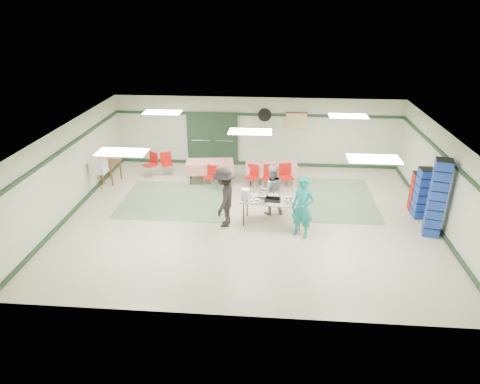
# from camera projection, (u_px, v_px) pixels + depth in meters

# --- Properties ---
(floor) EXTENTS (11.00, 11.00, 0.00)m
(floor) POSITION_uv_depth(u_px,v_px,m) (249.00, 217.00, 13.06)
(floor) COLOR beige
(floor) RESTS_ON ground
(ceiling) EXTENTS (11.00, 11.00, 0.00)m
(ceiling) POSITION_uv_depth(u_px,v_px,m) (250.00, 131.00, 11.95)
(ceiling) COLOR silver
(ceiling) RESTS_ON wall_back
(wall_back) EXTENTS (11.00, 0.00, 11.00)m
(wall_back) POSITION_uv_depth(u_px,v_px,m) (257.00, 132.00, 16.59)
(wall_back) COLOR beige
(wall_back) RESTS_ON floor
(wall_front) EXTENTS (11.00, 0.00, 11.00)m
(wall_front) POSITION_uv_depth(u_px,v_px,m) (236.00, 262.00, 8.42)
(wall_front) COLOR beige
(wall_front) RESTS_ON floor
(wall_left) EXTENTS (0.00, 9.00, 9.00)m
(wall_left) POSITION_uv_depth(u_px,v_px,m) (68.00, 170.00, 12.91)
(wall_left) COLOR beige
(wall_left) RESTS_ON floor
(wall_right) EXTENTS (0.00, 9.00, 9.00)m
(wall_right) POSITION_uv_depth(u_px,v_px,m) (443.00, 182.00, 12.10)
(wall_right) COLOR beige
(wall_right) RESTS_ON floor
(trim_back) EXTENTS (11.00, 0.06, 0.10)m
(trim_back) POSITION_uv_depth(u_px,v_px,m) (257.00, 115.00, 16.27)
(trim_back) COLOR #1C3421
(trim_back) RESTS_ON wall_back
(baseboard_back) EXTENTS (11.00, 0.06, 0.12)m
(baseboard_back) POSITION_uv_depth(u_px,v_px,m) (256.00, 163.00, 17.09)
(baseboard_back) COLOR #1C3421
(baseboard_back) RESTS_ON floor
(trim_left) EXTENTS (0.06, 9.00, 0.10)m
(trim_left) POSITION_uv_depth(u_px,v_px,m) (65.00, 148.00, 12.62)
(trim_left) COLOR #1C3421
(trim_left) RESTS_ON wall_back
(baseboard_left) EXTENTS (0.06, 9.00, 0.12)m
(baseboard_left) POSITION_uv_depth(u_px,v_px,m) (76.00, 208.00, 13.44)
(baseboard_left) COLOR #1C3421
(baseboard_left) RESTS_ON floor
(trim_right) EXTENTS (0.06, 9.00, 0.10)m
(trim_right) POSITION_uv_depth(u_px,v_px,m) (447.00, 158.00, 11.81)
(trim_right) COLOR #1C3421
(trim_right) RESTS_ON wall_back
(baseboard_right) EXTENTS (0.06, 9.00, 0.12)m
(baseboard_right) POSITION_uv_depth(u_px,v_px,m) (434.00, 222.00, 12.64)
(baseboard_right) COLOR #1C3421
(baseboard_right) RESTS_ON floor
(green_patch_a) EXTENTS (3.50, 3.00, 0.01)m
(green_patch_a) POSITION_uv_depth(u_px,v_px,m) (176.00, 200.00, 14.15)
(green_patch_a) COLOR slate
(green_patch_a) RESTS_ON floor
(green_patch_b) EXTENTS (2.50, 3.50, 0.01)m
(green_patch_b) POSITION_uv_depth(u_px,v_px,m) (336.00, 199.00, 14.22)
(green_patch_b) COLOR slate
(green_patch_b) RESTS_ON floor
(double_door_left) EXTENTS (0.90, 0.06, 2.10)m
(double_door_left) POSITION_uv_depth(u_px,v_px,m) (201.00, 139.00, 16.82)
(double_door_left) COLOR gray
(double_door_left) RESTS_ON floor
(double_door_right) EXTENTS (0.90, 0.06, 2.10)m
(double_door_right) POSITION_uv_depth(u_px,v_px,m) (225.00, 139.00, 16.75)
(double_door_right) COLOR gray
(double_door_right) RESTS_ON floor
(door_frame) EXTENTS (2.00, 0.03, 2.15)m
(door_frame) POSITION_uv_depth(u_px,v_px,m) (212.00, 139.00, 16.77)
(door_frame) COLOR #1C3421
(door_frame) RESTS_ON floor
(wall_fan) EXTENTS (0.50, 0.10, 0.50)m
(wall_fan) POSITION_uv_depth(u_px,v_px,m) (265.00, 115.00, 16.22)
(wall_fan) COLOR black
(wall_fan) RESTS_ON wall_back
(scroll_banner) EXTENTS (0.80, 0.02, 0.60)m
(scroll_banner) POSITION_uv_depth(u_px,v_px,m) (296.00, 121.00, 16.22)
(scroll_banner) COLOR beige
(scroll_banner) RESTS_ON wall_back
(serving_table) EXTENTS (1.95, 0.96, 0.76)m
(serving_table) POSITION_uv_depth(u_px,v_px,m) (273.00, 201.00, 12.39)
(serving_table) COLOR #ADADA8
(serving_table) RESTS_ON floor
(sheet_tray_right) EXTENTS (0.59, 0.47, 0.02)m
(sheet_tray_right) POSITION_uv_depth(u_px,v_px,m) (294.00, 202.00, 12.24)
(sheet_tray_right) COLOR silver
(sheet_tray_right) RESTS_ON serving_table
(sheet_tray_mid) EXTENTS (0.66, 0.53, 0.02)m
(sheet_tray_mid) POSITION_uv_depth(u_px,v_px,m) (268.00, 197.00, 12.52)
(sheet_tray_mid) COLOR silver
(sheet_tray_mid) RESTS_ON serving_table
(sheet_tray_left) EXTENTS (0.68, 0.54, 0.02)m
(sheet_tray_left) POSITION_uv_depth(u_px,v_px,m) (256.00, 201.00, 12.28)
(sheet_tray_left) COLOR silver
(sheet_tray_left) RESTS_ON serving_table
(baking_pan) EXTENTS (0.47, 0.33, 0.08)m
(baking_pan) POSITION_uv_depth(u_px,v_px,m) (273.00, 199.00, 12.30)
(baking_pan) COLOR black
(baking_pan) RESTS_ON serving_table
(foam_box_stack) EXTENTS (0.24, 0.23, 0.31)m
(foam_box_stack) POSITION_uv_depth(u_px,v_px,m) (245.00, 194.00, 12.37)
(foam_box_stack) COLOR white
(foam_box_stack) RESTS_ON serving_table
(volunteer_teal) EXTENTS (0.75, 0.63, 1.74)m
(volunteer_teal) POSITION_uv_depth(u_px,v_px,m) (303.00, 208.00, 11.65)
(volunteer_teal) COLOR #13887A
(volunteer_teal) RESTS_ON floor
(volunteer_grey) EXTENTS (0.87, 0.73, 1.58)m
(volunteer_grey) POSITION_uv_depth(u_px,v_px,m) (271.00, 190.00, 12.96)
(volunteer_grey) COLOR gray
(volunteer_grey) RESTS_ON floor
(volunteer_dark) EXTENTS (0.77, 1.21, 1.79)m
(volunteer_dark) POSITION_uv_depth(u_px,v_px,m) (224.00, 197.00, 12.22)
(volunteer_dark) COLOR black
(volunteer_dark) RESTS_ON floor
(dining_table_a) EXTENTS (1.86, 0.95, 0.77)m
(dining_table_a) POSITION_uv_depth(u_px,v_px,m) (271.00, 168.00, 15.22)
(dining_table_a) COLOR red
(dining_table_a) RESTS_ON floor
(dining_table_b) EXTENTS (1.75, 0.96, 0.77)m
(dining_table_b) POSITION_uv_depth(u_px,v_px,m) (210.00, 166.00, 15.39)
(dining_table_b) COLOR red
(dining_table_b) RESTS_ON floor
(chair_a) EXTENTS (0.46, 0.46, 0.88)m
(chair_a) POSITION_uv_depth(u_px,v_px,m) (269.00, 175.00, 14.73)
(chair_a) COLOR red
(chair_a) RESTS_ON floor
(chair_b) EXTENTS (0.49, 0.49, 0.87)m
(chair_b) POSITION_uv_depth(u_px,v_px,m) (252.00, 175.00, 14.77)
(chair_b) COLOR red
(chair_b) RESTS_ON floor
(chair_c) EXTENTS (0.55, 0.55, 0.95)m
(chair_c) POSITION_uv_depth(u_px,v_px,m) (286.00, 174.00, 14.67)
(chair_c) COLOR red
(chair_c) RESTS_ON floor
(chair_d) EXTENTS (0.48, 0.48, 0.80)m
(chair_d) POSITION_uv_depth(u_px,v_px,m) (211.00, 174.00, 14.89)
(chair_d) COLOR red
(chair_d) RESTS_ON floor
(chair_loose_a) EXTENTS (0.53, 0.53, 0.87)m
(chair_loose_a) POSITION_uv_depth(u_px,v_px,m) (166.00, 161.00, 15.96)
(chair_loose_a) COLOR red
(chair_loose_a) RESTS_ON floor
(chair_loose_b) EXTENTS (0.60, 0.60, 0.93)m
(chair_loose_b) POSITION_uv_depth(u_px,v_px,m) (152.00, 162.00, 15.80)
(chair_loose_b) COLOR red
(chair_loose_b) RESTS_ON floor
(crate_stack_blue_a) EXTENTS (0.42, 0.42, 1.58)m
(crate_stack_blue_a) POSITION_uv_depth(u_px,v_px,m) (423.00, 193.00, 12.72)
(crate_stack_blue_a) COLOR #1B40A6
(crate_stack_blue_a) RESTS_ON floor
(crate_stack_red) EXTENTS (0.41, 0.41, 1.26)m
(crate_stack_red) POSITION_uv_depth(u_px,v_px,m) (417.00, 192.00, 13.20)
(crate_stack_red) COLOR #9C180F
(crate_stack_red) RESTS_ON floor
(crate_stack_blue_b) EXTENTS (0.52, 0.52, 2.25)m
(crate_stack_blue_b) POSITION_uv_depth(u_px,v_px,m) (437.00, 198.00, 11.61)
(crate_stack_blue_b) COLOR #1B40A6
(crate_stack_blue_b) RESTS_ON floor
(printer_table) EXTENTS (0.64, 0.87, 0.74)m
(printer_table) POSITION_uv_depth(u_px,v_px,m) (110.00, 165.00, 15.30)
(printer_table) COLOR brown
(printer_table) RESTS_ON floor
(office_printer) EXTENTS (0.51, 0.45, 0.39)m
(office_printer) POSITION_uv_depth(u_px,v_px,m) (98.00, 167.00, 14.28)
(office_printer) COLOR beige
(office_printer) RESTS_ON printer_table
(broom) EXTENTS (0.05, 0.20, 1.21)m
(broom) POSITION_uv_depth(u_px,v_px,m) (102.00, 171.00, 14.80)
(broom) COLOR brown
(broom) RESTS_ON floor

